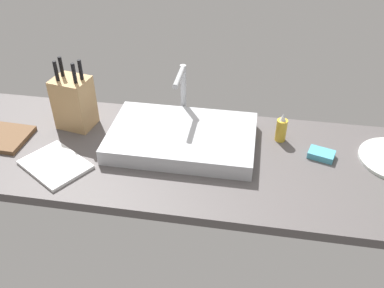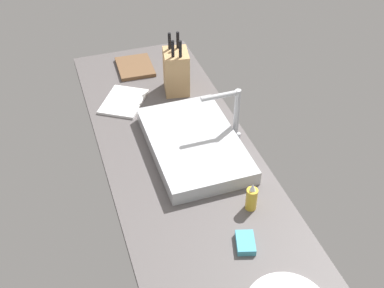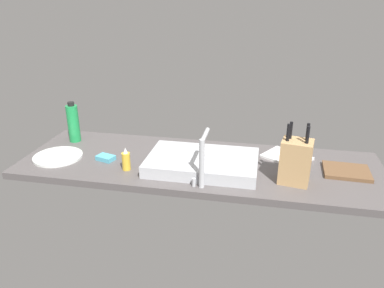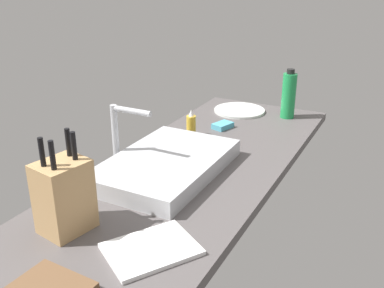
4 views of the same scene
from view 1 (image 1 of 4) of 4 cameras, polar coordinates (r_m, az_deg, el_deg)
countertop_slab at (r=154.61cm, az=-0.75°, el=-1.97°), size 183.19×60.67×3.50cm
sink_basin at (r=156.96cm, az=-1.35°, el=0.86°), size 53.71×34.26×5.97cm
faucet at (r=165.48cm, az=-1.27°, el=7.47°), size 5.50×16.55×22.96cm
knife_block at (r=170.09cm, az=-15.64°, el=5.46°), size 15.10×13.23×28.14cm
cutting_board at (r=176.79cm, az=-24.48°, el=0.87°), size 22.07×18.15×1.80cm
soap_bottle at (r=161.69cm, az=11.96°, el=1.99°), size 4.09×4.09×11.62cm
dish_towel at (r=155.72cm, az=-17.97°, el=-2.66°), size 28.17×26.43×1.20cm
dish_sponge at (r=158.71cm, az=17.04°, el=-1.34°), size 10.35×8.35×2.40cm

